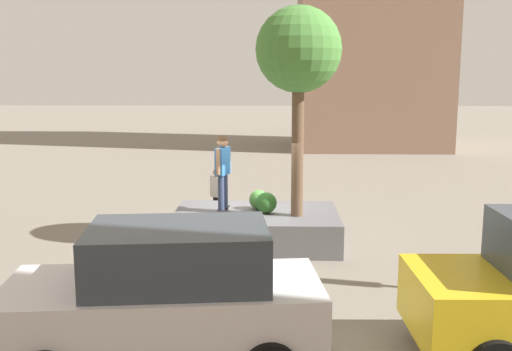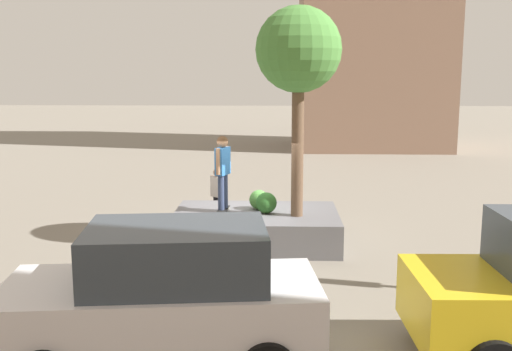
{
  "view_description": "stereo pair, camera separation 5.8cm",
  "coord_description": "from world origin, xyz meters",
  "px_view_note": "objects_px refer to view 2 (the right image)",
  "views": [
    {
      "loc": [
        -0.68,
        14.3,
        4.11
      ],
      "look_at": [
        -0.25,
        0.3,
        1.68
      ],
      "focal_mm": 41.93,
      "sensor_mm": 36.0,
      "label": 1
    },
    {
      "loc": [
        -0.73,
        14.29,
        4.11
      ],
      "look_at": [
        -0.25,
        0.3,
        1.68
      ],
      "focal_mm": 41.93,
      "sensor_mm": 36.0,
      "label": 2
    }
  ],
  "objects_px": {
    "planter_ledge": "(256,228)",
    "skateboard": "(223,209)",
    "plaza_tree": "(299,53)",
    "passerby_with_bag": "(99,257)",
    "police_car": "(166,296)",
    "bystander_watching": "(218,191)",
    "skateboarder": "(223,167)"
  },
  "relations": [
    {
      "from": "planter_ledge",
      "to": "skateboard",
      "type": "relative_size",
      "value": 4.83
    },
    {
      "from": "plaza_tree",
      "to": "skateboard",
      "type": "bearing_deg",
      "value": -10.74
    },
    {
      "from": "skateboard",
      "to": "passerby_with_bag",
      "type": "relative_size",
      "value": 0.51
    },
    {
      "from": "plaza_tree",
      "to": "skateboard",
      "type": "relative_size",
      "value": 5.89
    },
    {
      "from": "plaza_tree",
      "to": "passerby_with_bag",
      "type": "xyz_separation_m",
      "value": [
        3.56,
        3.81,
        -3.61
      ]
    },
    {
      "from": "police_car",
      "to": "passerby_with_bag",
      "type": "xyz_separation_m",
      "value": [
        1.56,
        -2.04,
        -0.1
      ]
    },
    {
      "from": "planter_ledge",
      "to": "passerby_with_bag",
      "type": "relative_size",
      "value": 2.45
    },
    {
      "from": "plaza_tree",
      "to": "bystander_watching",
      "type": "height_order",
      "value": "plaza_tree"
    },
    {
      "from": "skateboard",
      "to": "skateboarder",
      "type": "relative_size",
      "value": 0.46
    },
    {
      "from": "skateboard",
      "to": "bystander_watching",
      "type": "height_order",
      "value": "bystander_watching"
    },
    {
      "from": "skateboard",
      "to": "skateboarder",
      "type": "xyz_separation_m",
      "value": [
        -0.0,
        0.0,
        1.04
      ]
    },
    {
      "from": "skateboard",
      "to": "police_car",
      "type": "height_order",
      "value": "police_car"
    },
    {
      "from": "passerby_with_bag",
      "to": "police_car",
      "type": "bearing_deg",
      "value": 127.34
    },
    {
      "from": "skateboarder",
      "to": "police_car",
      "type": "relative_size",
      "value": 0.39
    },
    {
      "from": "skateboard",
      "to": "police_car",
      "type": "distance_m",
      "value": 6.2
    },
    {
      "from": "plaza_tree",
      "to": "police_car",
      "type": "xyz_separation_m",
      "value": [
        2.0,
        5.86,
        -3.5
      ]
    },
    {
      "from": "planter_ledge",
      "to": "police_car",
      "type": "height_order",
      "value": "police_car"
    },
    {
      "from": "passerby_with_bag",
      "to": "bystander_watching",
      "type": "xyz_separation_m",
      "value": [
        -1.47,
        -6.14,
        -0.05
      ]
    },
    {
      "from": "skateboard",
      "to": "bystander_watching",
      "type": "xyz_separation_m",
      "value": [
        0.32,
        -1.99,
        0.05
      ]
    },
    {
      "from": "plaza_tree",
      "to": "skateboard",
      "type": "height_order",
      "value": "plaza_tree"
    },
    {
      "from": "skateboarder",
      "to": "planter_ledge",
      "type": "bearing_deg",
      "value": 177.47
    },
    {
      "from": "police_car",
      "to": "skateboard",
      "type": "bearing_deg",
      "value": -92.21
    },
    {
      "from": "passerby_with_bag",
      "to": "bystander_watching",
      "type": "distance_m",
      "value": 6.32
    },
    {
      "from": "skateboard",
      "to": "plaza_tree",
      "type": "bearing_deg",
      "value": 169.26
    },
    {
      "from": "police_car",
      "to": "bystander_watching",
      "type": "xyz_separation_m",
      "value": [
        0.08,
        -8.18,
        -0.15
      ]
    },
    {
      "from": "plaza_tree",
      "to": "passerby_with_bag",
      "type": "relative_size",
      "value": 2.99
    },
    {
      "from": "planter_ledge",
      "to": "plaza_tree",
      "type": "bearing_deg",
      "value": 162.8
    },
    {
      "from": "plaza_tree",
      "to": "skateboarder",
      "type": "bearing_deg",
      "value": -10.74
    },
    {
      "from": "bystander_watching",
      "to": "police_car",
      "type": "bearing_deg",
      "value": 90.59
    },
    {
      "from": "planter_ledge",
      "to": "skateboarder",
      "type": "height_order",
      "value": "skateboarder"
    },
    {
      "from": "passerby_with_bag",
      "to": "bystander_watching",
      "type": "relative_size",
      "value": 1.05
    },
    {
      "from": "plaza_tree",
      "to": "skateboarder",
      "type": "xyz_separation_m",
      "value": [
        1.76,
        -0.33,
        -2.66
      ]
    }
  ]
}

